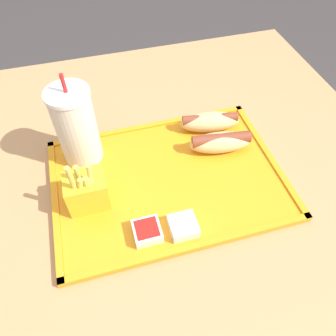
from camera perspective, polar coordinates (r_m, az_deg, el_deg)
ground_plane at (r=1.30m, az=-1.56°, el=-22.30°), size 8.00×8.00×0.00m
dining_table at (r=0.96m, az=-2.04°, el=-15.88°), size 1.04×0.98×0.72m
food_tray at (r=0.65m, az=0.00°, el=-1.96°), size 0.44×0.32×0.01m
soda_cup at (r=0.64m, az=-15.69°, el=6.94°), size 0.08×0.08×0.20m
hot_dog_far at (r=0.73m, az=7.28°, el=8.06°), size 0.14×0.07×0.04m
hot_dog_near at (r=0.68m, az=9.18°, el=4.54°), size 0.14×0.06×0.04m
fries_carton at (r=0.60m, az=-13.98°, el=-3.83°), size 0.07×0.06×0.12m
sauce_cup_mayo at (r=0.57m, az=2.67°, el=-10.02°), size 0.05×0.05×0.02m
sauce_cup_ketchup at (r=0.57m, az=-3.66°, el=-10.92°), size 0.05×0.05×0.02m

